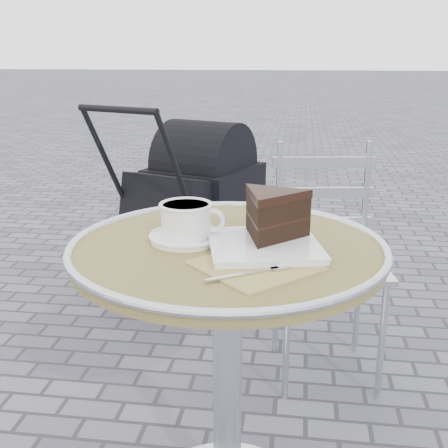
# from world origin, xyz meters

# --- Properties ---
(cafe_table) EXTENTS (0.72, 0.72, 0.74)m
(cafe_table) POSITION_xyz_m (0.00, 0.00, 0.57)
(cafe_table) COLOR silver
(cafe_table) RESTS_ON ground
(cappuccino_set) EXTENTS (0.18, 0.17, 0.09)m
(cappuccino_set) POSITION_xyz_m (-0.10, 0.02, 0.77)
(cappuccino_set) COLOR white
(cappuccino_set) RESTS_ON cafe_table
(cake_plate_set) EXTENTS (0.30, 0.39, 0.13)m
(cake_plate_set) POSITION_xyz_m (0.09, -0.00, 0.79)
(cake_plate_set) COLOR tan
(cake_plate_set) RESTS_ON cafe_table
(bistro_chair) EXTENTS (0.43, 0.43, 0.84)m
(bistro_chair) POSITION_xyz_m (0.25, 0.78, 0.52)
(bistro_chair) COLOR silver
(bistro_chair) RESTS_ON ground
(baby_stroller) EXTENTS (0.70, 0.99, 0.95)m
(baby_stroller) POSITION_xyz_m (-0.37, 1.48, 0.43)
(baby_stroller) COLOR black
(baby_stroller) RESTS_ON ground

